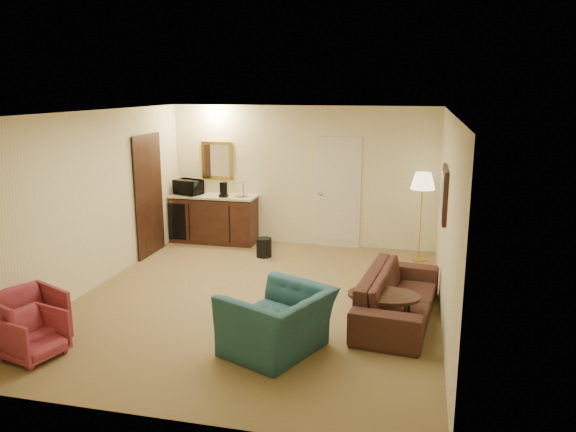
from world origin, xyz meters
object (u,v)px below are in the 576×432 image
(teal_armchair, at_px, (277,311))
(microwave, at_px, (188,185))
(sofa, at_px, (399,288))
(coffee_table, at_px, (383,313))
(waste_bin, at_px, (264,247))
(coffee_maker, at_px, (224,190))
(floor_lamp, at_px, (421,217))
(wetbar_cabinet, at_px, (214,219))
(rose_chair_far, at_px, (33,333))
(rose_chair_near, at_px, (27,316))

(teal_armchair, distance_m, microwave, 5.07)
(sofa, relative_size, coffee_table, 2.45)
(sofa, bearing_deg, coffee_table, 168.72)
(waste_bin, bearing_deg, teal_armchair, -71.95)
(coffee_table, height_order, coffee_maker, coffee_maker)
(floor_lamp, distance_m, coffee_maker, 3.62)
(microwave, bearing_deg, wetbar_cabinet, 22.40)
(rose_chair_far, height_order, waste_bin, rose_chair_far)
(sofa, distance_m, rose_chair_far, 4.35)
(floor_lamp, bearing_deg, coffee_table, -97.42)
(sofa, distance_m, rose_chair_near, 4.47)
(sofa, xyz_separation_m, rose_chair_far, (-3.85, -2.03, -0.13))
(rose_chair_near, height_order, floor_lamp, floor_lamp)
(coffee_table, distance_m, waste_bin, 3.52)
(wetbar_cabinet, xyz_separation_m, teal_armchair, (2.32, -4.20, 0.02))
(floor_lamp, bearing_deg, rose_chair_far, -131.45)
(wetbar_cabinet, relative_size, rose_chair_near, 2.25)
(floor_lamp, height_order, waste_bin, floor_lamp)
(wetbar_cabinet, bearing_deg, rose_chair_far, -92.88)
(sofa, xyz_separation_m, microwave, (-4.10, 2.90, 0.68))
(sofa, height_order, floor_lamp, floor_lamp)
(rose_chair_far, distance_m, floor_lamp, 6.21)
(teal_armchair, bearing_deg, wetbar_cabinet, -127.29)
(floor_lamp, bearing_deg, rose_chair_near, -134.67)
(rose_chair_near, xyz_separation_m, coffee_table, (3.95, 1.30, -0.11))
(rose_chair_far, bearing_deg, coffee_maker, 9.15)
(coffee_table, distance_m, microwave, 5.27)
(coffee_table, bearing_deg, rose_chair_near, -161.77)
(sofa, relative_size, waste_bin, 6.32)
(rose_chair_far, height_order, coffee_table, rose_chair_far)
(sofa, xyz_separation_m, coffee_table, (-0.15, -0.49, -0.17))
(floor_lamp, bearing_deg, sofa, -95.46)
(rose_chair_far, xyz_separation_m, floor_lamp, (4.10, 4.64, 0.48))
(rose_chair_near, xyz_separation_m, waste_bin, (1.69, 4.00, -0.19))
(wetbar_cabinet, height_order, teal_armchair, teal_armchair)
(coffee_maker, bearing_deg, wetbar_cabinet, 155.92)
(wetbar_cabinet, height_order, waste_bin, wetbar_cabinet)
(teal_armchair, xyz_separation_m, floor_lamp, (1.53, 3.88, 0.29))
(wetbar_cabinet, distance_m, teal_armchair, 4.80)
(rose_chair_near, distance_m, floor_lamp, 6.20)
(coffee_maker, bearing_deg, sofa, -37.87)
(sofa, xyz_separation_m, waste_bin, (-2.41, 2.21, -0.25))
(sofa, bearing_deg, teal_armchair, 140.96)
(coffee_table, relative_size, microwave, 1.70)
(rose_chair_near, bearing_deg, microwave, 24.60)
(wetbar_cabinet, relative_size, coffee_maker, 5.91)
(sofa, distance_m, coffee_table, 0.54)
(wetbar_cabinet, bearing_deg, coffee_table, -44.78)
(coffee_table, relative_size, waste_bin, 2.58)
(floor_lamp, height_order, microwave, floor_lamp)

